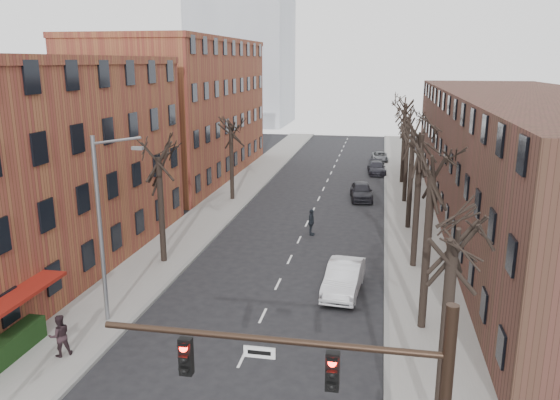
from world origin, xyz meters
The scene contains 19 objects.
sidewalk_left centered at (-8.00, 35.00, 0.07)m, with size 4.00×90.00×0.15m, color gray.
sidewalk_right centered at (8.00, 35.00, 0.07)m, with size 4.00×90.00×0.15m, color gray.
building_left_far centered at (-16.00, 44.00, 7.00)m, with size 12.00×28.00×14.00m, color brown.
building_right centered at (16.00, 30.00, 5.00)m, with size 12.00×50.00×10.00m, color #492922.
awning_left centered at (-9.40, 6.00, 0.00)m, with size 1.20×7.00×0.15m, color maroon.
tree_right_b centered at (7.60, 12.00, 0.00)m, with size 5.20×5.20×10.80m, color black, non-canonical shape.
tree_right_c centered at (7.60, 20.00, 0.00)m, with size 5.20×5.20×11.60m, color black, non-canonical shape.
tree_right_d centered at (7.60, 28.00, 0.00)m, with size 5.20×5.20×10.00m, color black, non-canonical shape.
tree_right_e centered at (7.60, 36.00, 0.00)m, with size 5.20×5.20×10.80m, color black, non-canonical shape.
tree_right_f centered at (7.60, 44.00, 0.00)m, with size 5.20×5.20×11.60m, color black, non-canonical shape.
tree_left_a centered at (-7.60, 18.00, 0.00)m, with size 5.20×5.20×9.50m, color black, non-canonical shape.
tree_left_b centered at (-7.60, 34.00, 0.00)m, with size 5.20×5.20×9.50m, color black, non-canonical shape.
streetlight centered at (-7.03, 10.00, 5.01)m, with size 2.45×0.22×9.03m.
silver_sedan centered at (3.71, 15.59, 0.83)m, with size 1.76×5.05×1.66m, color silver.
parked_car_near centered at (3.82, 36.36, 0.80)m, with size 1.90×4.72×1.61m, color black.
parked_car_mid centered at (5.01, 48.52, 0.67)m, with size 1.86×4.59×1.33m, color black.
parked_car_far centered at (5.30, 56.41, 0.58)m, with size 1.94×4.20×1.17m, color slate.
pedestrian_b centered at (-7.50, 6.55, 1.06)m, with size 0.89×0.69×1.83m, color black.
pedestrian_crossing centered at (0.69, 25.22, 0.97)m, with size 1.14×0.47×1.94m, color black.
Camera 1 is at (5.35, -12.08, 12.19)m, focal length 35.00 mm.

